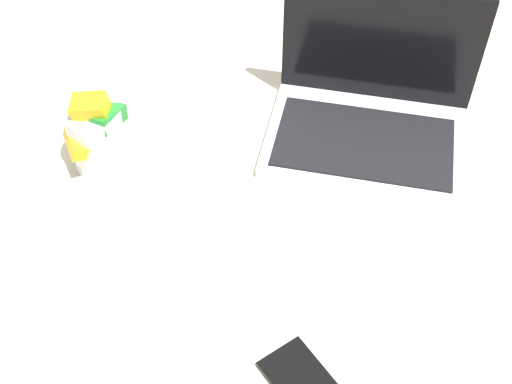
% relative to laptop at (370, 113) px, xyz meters
% --- Properties ---
extents(bed_mattress, '(1.80, 1.40, 0.18)m').
position_rel_laptop_xyz_m(bed_mattress, '(-0.42, -0.04, -0.13)').
color(bed_mattress, beige).
rests_on(bed_mattress, ground).
extents(laptop, '(0.40, 0.35, 0.23)m').
position_rel_laptop_xyz_m(laptop, '(0.00, 0.00, 0.00)').
color(laptop, silver).
rests_on(laptop, bed_mattress).
extents(snack_cup, '(0.09, 0.11, 0.14)m').
position_rel_laptop_xyz_m(snack_cup, '(-0.30, -0.33, 0.02)').
color(snack_cup, silver).
rests_on(snack_cup, bed_mattress).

